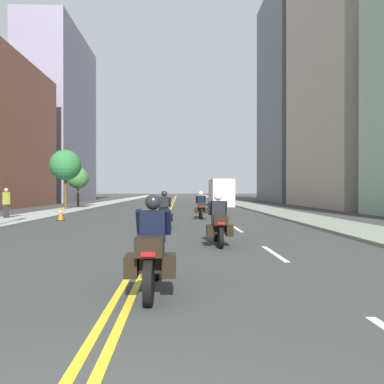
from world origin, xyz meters
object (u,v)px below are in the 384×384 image
Objects in this scene: pedestrian_0 at (6,203)px; parked_truck at (220,194)px; motorcycle_0 at (153,252)px; street_tree_1 at (78,178)px; motorcycle_2 at (164,213)px; motorcycle_1 at (218,224)px; motorcycle_3 at (201,207)px; traffic_cone_0 at (61,213)px; street_tree_0 at (66,165)px.

parked_truck is (14.08, 18.07, 0.35)m from pedestrian_0.
pedestrian_0 reaches higher than motorcycle_0.
street_tree_1 reaches higher than parked_truck.
pedestrian_0 is 14.73m from street_tree_1.
motorcycle_2 is (-0.22, 10.15, 0.01)m from motorcycle_0.
motorcycle_1 is at bearing 170.43° from pedestrian_0.
pedestrian_0 is at bearing -176.80° from motorcycle_3.
motorcycle_3 is 7.84m from traffic_cone_0.
parked_truck reaches higher than motorcycle_2.
pedestrian_0 is at bearing 122.42° from motorcycle_0.
motorcycle_0 is at bearing -69.96° from street_tree_0.
traffic_cone_0 is (-5.83, 4.13, -0.28)m from motorcycle_2.
parked_truck is at bearing 13.75° from street_tree_1.
pedestrian_0 is (-10.93, -0.57, 0.27)m from motorcycle_3.
parked_truck is at bearing 59.61° from traffic_cone_0.
street_tree_0 reaches higher than motorcycle_1.
pedestrian_0 is 22.91m from parked_truck.
street_tree_1 reaches higher than traffic_cone_0.
motorcycle_0 is at bearing -98.40° from parked_truck.
motorcycle_1 is 5.45m from motorcycle_2.
parked_truck is at bearing 83.55° from motorcycle_1.
motorcycle_0 is 1.00× the size of motorcycle_2.
parked_truck is (4.85, 32.87, 0.62)m from motorcycle_0.
street_tree_0 reaches higher than motorcycle_3.
motorcycle_2 is 5.57m from motorcycle_3.
street_tree_0 is at bearing -59.28° from pedestrian_0.
street_tree_0 is (-8.70, 14.32, 3.06)m from motorcycle_2.
motorcycle_1 is 2.67× the size of traffic_cone_0.
street_tree_1 is 0.59× the size of parked_truck.
parked_truck reaches higher than pedestrian_0.
motorcycle_2 is at bearing 91.75° from motorcycle_0.
traffic_cone_0 is (-6.05, 14.28, -0.27)m from motorcycle_0.
motorcycle_0 is at bearing -89.47° from motorcycle_2.
street_tree_0 is 1.30× the size of street_tree_1.
street_tree_1 is (-0.34, 4.95, -0.91)m from street_tree_0.
motorcycle_3 is at bearing 84.17° from motorcycle_0.
motorcycle_3 is (1.93, 5.23, -0.01)m from motorcycle_2.
motorcycle_3 is 17.79m from parked_truck.
motorcycle_0 is at bearing -107.61° from motorcycle_1.
motorcycle_2 is (-1.84, 5.13, 0.01)m from motorcycle_1.
motorcycle_2 is 0.45× the size of street_tree_0.
street_tree_0 reaches higher than traffic_cone_0.
pedestrian_0 reaches higher than motorcycle_2.
pedestrian_0 is (-3.18, 0.52, 0.54)m from traffic_cone_0.
motorcycle_3 is (0.09, 10.36, 0.00)m from motorcycle_1.
motorcycle_1 is 28.05m from parked_truck.
traffic_cone_0 is at bearing -74.23° from street_tree_0.
street_tree_1 is at bearing 114.40° from motorcycle_2.
parked_truck is at bearing 79.99° from motorcycle_3.
traffic_cone_0 is (-7.75, -1.10, -0.27)m from motorcycle_3.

